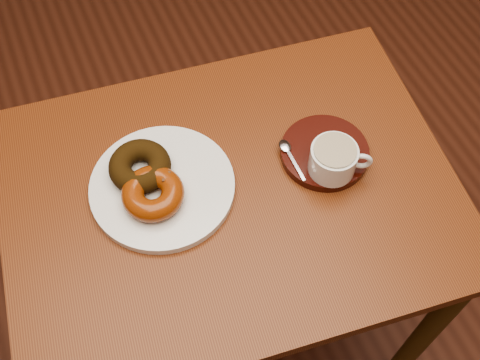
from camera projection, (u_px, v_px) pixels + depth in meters
name	position (u px, v px, depth m)	size (l,w,h in m)	color
ground	(273.00, 325.00, 1.71)	(6.00, 6.00, 0.00)	#562A1B
cafe_table	(231.00, 221.00, 1.17)	(0.86, 0.69, 0.75)	brown
donut_plate	(162.00, 187.00, 1.06)	(0.26, 0.26, 0.02)	white
donut_cinnamon	(140.00, 166.00, 1.05)	(0.11, 0.11, 0.04)	#2F1D09
donut_caramel	(153.00, 193.00, 1.02)	(0.13, 0.13, 0.04)	#87380E
saucer	(325.00, 152.00, 1.10)	(0.16, 0.16, 0.02)	#320B06
coffee_cup	(334.00, 159.00, 1.05)	(0.10, 0.08, 0.06)	white
teaspoon	(287.00, 150.00, 1.09)	(0.02, 0.10, 0.01)	silver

